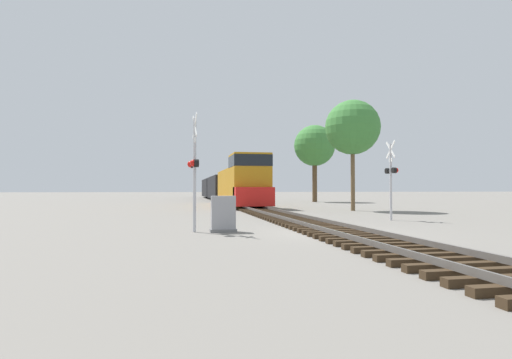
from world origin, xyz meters
name	(u,v)px	position (x,y,z in m)	size (l,w,h in m)	color
ground_plane	(334,233)	(0.00, 0.00, 0.00)	(400.00, 400.00, 0.00)	slate
rail_track_bed	(334,229)	(0.00, 0.00, 0.14)	(2.60, 160.00, 0.31)	#382819
freight_train	(223,187)	(0.00, 39.39, 1.87)	(3.10, 50.23, 4.52)	#B77A14
crossing_signal_near	(194,166)	(-5.10, 1.29, 2.51)	(0.42, 1.01, 4.51)	#B7B7BC
crossing_signal_far	(391,174)	(5.25, 5.13, 2.42)	(0.33, 1.00, 4.17)	#B7B7BC
relay_cabinet	(223,214)	(-4.00, 1.14, 0.68)	(1.00, 0.57, 1.37)	slate
tree_far_right	(353,128)	(7.18, 14.12, 6.28)	(4.13, 4.13, 8.37)	brown
tree_mid_background	(315,146)	(11.11, 34.16, 7.09)	(5.19, 5.19, 9.75)	brown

